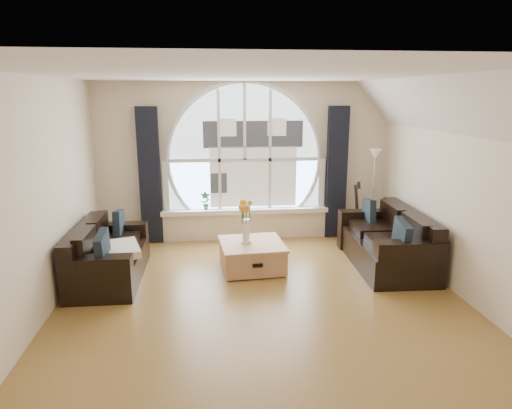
{
  "coord_description": "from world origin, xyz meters",
  "views": [
    {
      "loc": [
        -0.63,
        -4.96,
        2.5
      ],
      "look_at": [
        0.0,
        0.9,
        1.05
      ],
      "focal_mm": 31.75,
      "sensor_mm": 36.0,
      "label": 1
    }
  ],
  "objects_px": {
    "vase_flowers": "(246,217)",
    "potted_plant": "(205,201)",
    "sofa_right": "(386,240)",
    "guitar": "(355,211)",
    "coffee_chest": "(252,254)",
    "sofa_left": "(109,251)",
    "floor_lamp": "(373,196)"
  },
  "relations": [
    {
      "from": "vase_flowers",
      "to": "potted_plant",
      "type": "xyz_separation_m",
      "value": [
        -0.58,
        1.4,
        -0.08
      ]
    },
    {
      "from": "coffee_chest",
      "to": "potted_plant",
      "type": "bearing_deg",
      "value": 110.65
    },
    {
      "from": "sofa_right",
      "to": "floor_lamp",
      "type": "bearing_deg",
      "value": 82.21
    },
    {
      "from": "coffee_chest",
      "to": "potted_plant",
      "type": "relative_size",
      "value": 2.84
    },
    {
      "from": "sofa_right",
      "to": "guitar",
      "type": "relative_size",
      "value": 1.75
    },
    {
      "from": "potted_plant",
      "to": "vase_flowers",
      "type": "bearing_deg",
      "value": -67.42
    },
    {
      "from": "sofa_left",
      "to": "coffee_chest",
      "type": "distance_m",
      "value": 2.0
    },
    {
      "from": "coffee_chest",
      "to": "floor_lamp",
      "type": "distance_m",
      "value": 2.51
    },
    {
      "from": "potted_plant",
      "to": "sofa_right",
      "type": "bearing_deg",
      "value": -29.35
    },
    {
      "from": "sofa_right",
      "to": "guitar",
      "type": "height_order",
      "value": "guitar"
    },
    {
      "from": "sofa_left",
      "to": "guitar",
      "type": "bearing_deg",
      "value": 18.88
    },
    {
      "from": "floor_lamp",
      "to": "guitar",
      "type": "relative_size",
      "value": 1.51
    },
    {
      "from": "vase_flowers",
      "to": "potted_plant",
      "type": "height_order",
      "value": "vase_flowers"
    },
    {
      "from": "vase_flowers",
      "to": "guitar",
      "type": "bearing_deg",
      "value": 29.51
    },
    {
      "from": "floor_lamp",
      "to": "guitar",
      "type": "bearing_deg",
      "value": 168.67
    },
    {
      "from": "sofa_right",
      "to": "potted_plant",
      "type": "height_order",
      "value": "potted_plant"
    },
    {
      "from": "vase_flowers",
      "to": "potted_plant",
      "type": "relative_size",
      "value": 2.21
    },
    {
      "from": "vase_flowers",
      "to": "potted_plant",
      "type": "distance_m",
      "value": 1.52
    },
    {
      "from": "vase_flowers",
      "to": "guitar",
      "type": "relative_size",
      "value": 0.66
    },
    {
      "from": "floor_lamp",
      "to": "potted_plant",
      "type": "bearing_deg",
      "value": 173.38
    },
    {
      "from": "coffee_chest",
      "to": "guitar",
      "type": "relative_size",
      "value": 0.85
    },
    {
      "from": "sofa_left",
      "to": "floor_lamp",
      "type": "bearing_deg",
      "value": 17.01
    },
    {
      "from": "vase_flowers",
      "to": "floor_lamp",
      "type": "bearing_deg",
      "value": 25.22
    },
    {
      "from": "sofa_right",
      "to": "vase_flowers",
      "type": "xyz_separation_m",
      "value": [
        -2.07,
        0.09,
        0.39
      ]
    },
    {
      "from": "floor_lamp",
      "to": "vase_flowers",
      "type": "bearing_deg",
      "value": -154.78
    },
    {
      "from": "sofa_left",
      "to": "potted_plant",
      "type": "bearing_deg",
      "value": 50.39
    },
    {
      "from": "vase_flowers",
      "to": "potted_plant",
      "type": "bearing_deg",
      "value": 112.58
    },
    {
      "from": "guitar",
      "to": "sofa_left",
      "type": "bearing_deg",
      "value": -173.43
    },
    {
      "from": "guitar",
      "to": "potted_plant",
      "type": "relative_size",
      "value": 3.35
    },
    {
      "from": "sofa_left",
      "to": "potted_plant",
      "type": "height_order",
      "value": "potted_plant"
    },
    {
      "from": "potted_plant",
      "to": "coffee_chest",
      "type": "bearing_deg",
      "value": -64.94
    },
    {
      "from": "guitar",
      "to": "potted_plant",
      "type": "distance_m",
      "value": 2.59
    }
  ]
}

